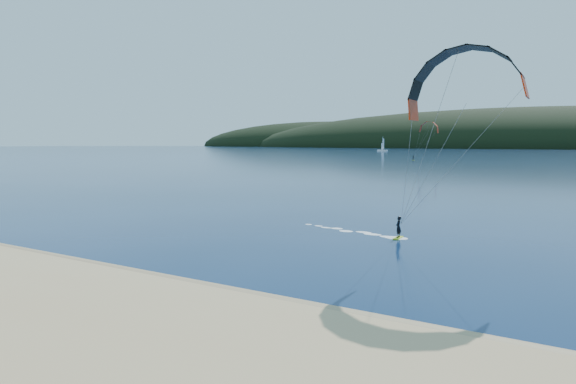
{
  "coord_description": "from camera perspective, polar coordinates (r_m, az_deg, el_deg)",
  "views": [
    {
      "loc": [
        19.22,
        -15.06,
        8.0
      ],
      "look_at": [
        4.45,
        10.0,
        5.0
      ],
      "focal_mm": 30.24,
      "sensor_mm": 36.0,
      "label": 1
    }
  ],
  "objects": [
    {
      "name": "kitesurfer_far",
      "position": [
        213.2,
        16.2,
        6.88
      ],
      "size": [
        12.71,
        8.68,
        15.53
      ],
      "color": "#C4E21A",
      "rests_on": "ground"
    },
    {
      "name": "headland",
      "position": [
        760.62,
        29.2,
        4.54
      ],
      "size": [
        1200.0,
        310.0,
        140.0
      ],
      "color": "black",
      "rests_on": "ground"
    },
    {
      "name": "kitesurfer_near",
      "position": [
        33.94,
        19.67,
        9.09
      ],
      "size": [
        20.68,
        9.0,
        13.23
      ],
      "color": "#C4E21A",
      "rests_on": "ground"
    },
    {
      "name": "sailboat",
      "position": [
        434.37,
        11.05,
        4.85
      ],
      "size": [
        9.25,
        5.86,
        13.0
      ],
      "color": "white",
      "rests_on": "ground"
    },
    {
      "name": "wet_sand",
      "position": [
        28.55,
        -13.65,
        -10.45
      ],
      "size": [
        220.0,
        2.5,
        0.1
      ],
      "color": "#886C4F",
      "rests_on": "ground"
    },
    {
      "name": "ground",
      "position": [
        25.7,
        -20.82,
        -12.65
      ],
      "size": [
        1800.0,
        1800.0,
        0.0
      ],
      "primitive_type": "plane",
      "color": "#081E3E",
      "rests_on": "ground"
    }
  ]
}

